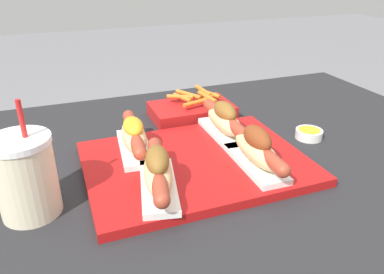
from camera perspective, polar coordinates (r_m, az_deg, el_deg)
name	(u,v)px	position (r m, az deg, el deg)	size (l,w,h in m)	color
serving_tray	(196,163)	(0.75, 0.54, -3.98)	(0.43, 0.32, 0.02)	#B71414
hot_dog_0	(158,172)	(0.64, -5.22, -5.30)	(0.09, 0.21, 0.08)	white
hot_dog_1	(256,149)	(0.72, 9.77, -1.85)	(0.06, 0.21, 0.08)	white
hot_dog_2	(134,136)	(0.77, -8.84, 0.15)	(0.08, 0.21, 0.07)	white
hot_dog_3	(225,121)	(0.84, 4.99, 2.46)	(0.06, 0.21, 0.08)	white
sauce_bowl	(309,133)	(0.91, 17.39, 0.52)	(0.06, 0.06, 0.02)	white
drink_cup	(26,176)	(0.65, -24.02, -5.51)	(0.10, 0.10, 0.20)	beige
fries_basket	(192,110)	(0.98, 0.03, 4.19)	(0.21, 0.15, 0.06)	#B21919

